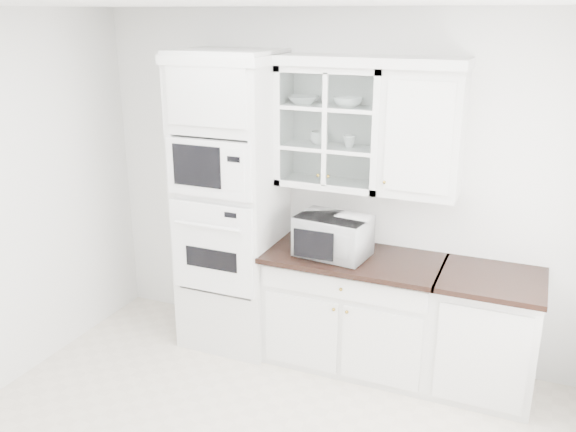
% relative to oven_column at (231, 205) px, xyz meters
% --- Properties ---
extents(room_shell, '(4.00, 3.50, 2.70)m').
position_rel_oven_column_xyz_m(room_shell, '(0.75, -0.99, 0.58)').
color(room_shell, white).
rests_on(room_shell, ground).
extents(oven_column, '(0.76, 0.68, 2.40)m').
position_rel_oven_column_xyz_m(oven_column, '(0.00, 0.00, 0.00)').
color(oven_column, silver).
rests_on(oven_column, ground).
extents(base_cabinet_run, '(1.32, 0.67, 0.92)m').
position_rel_oven_column_xyz_m(base_cabinet_run, '(1.03, 0.03, -0.74)').
color(base_cabinet_run, silver).
rests_on(base_cabinet_run, ground).
extents(extra_base_cabinet, '(0.72, 0.67, 0.92)m').
position_rel_oven_column_xyz_m(extra_base_cabinet, '(2.03, 0.03, -0.74)').
color(extra_base_cabinet, silver).
rests_on(extra_base_cabinet, ground).
extents(upper_cabinet_glass, '(0.80, 0.33, 0.90)m').
position_rel_oven_column_xyz_m(upper_cabinet_glass, '(0.78, 0.17, 0.65)').
color(upper_cabinet_glass, silver).
rests_on(upper_cabinet_glass, room_shell).
extents(upper_cabinet_solid, '(0.55, 0.33, 0.90)m').
position_rel_oven_column_xyz_m(upper_cabinet_solid, '(1.46, 0.17, 0.65)').
color(upper_cabinet_solid, silver).
rests_on(upper_cabinet_solid, room_shell).
extents(crown_molding, '(2.14, 0.38, 0.07)m').
position_rel_oven_column_xyz_m(crown_molding, '(0.68, 0.14, 1.14)').
color(crown_molding, silver).
rests_on(crown_molding, room_shell).
extents(countertop_microwave, '(0.57, 0.49, 0.30)m').
position_rel_oven_column_xyz_m(countertop_microwave, '(0.88, -0.02, -0.13)').
color(countertop_microwave, white).
rests_on(countertop_microwave, base_cabinet_run).
extents(bowl_a, '(0.29, 0.29, 0.06)m').
position_rel_oven_column_xyz_m(bowl_a, '(0.55, 0.17, 0.84)').
color(bowl_a, white).
rests_on(bowl_a, upper_cabinet_glass).
extents(bowl_b, '(0.22, 0.22, 0.07)m').
position_rel_oven_column_xyz_m(bowl_b, '(0.90, 0.16, 0.84)').
color(bowl_b, white).
rests_on(bowl_b, upper_cabinet_glass).
extents(cup_a, '(0.15, 0.15, 0.10)m').
position_rel_oven_column_xyz_m(cup_a, '(0.67, 0.18, 0.56)').
color(cup_a, white).
rests_on(cup_a, upper_cabinet_glass).
extents(cup_b, '(0.11, 0.11, 0.09)m').
position_rel_oven_column_xyz_m(cup_b, '(0.92, 0.16, 0.55)').
color(cup_b, white).
rests_on(cup_b, upper_cabinet_glass).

